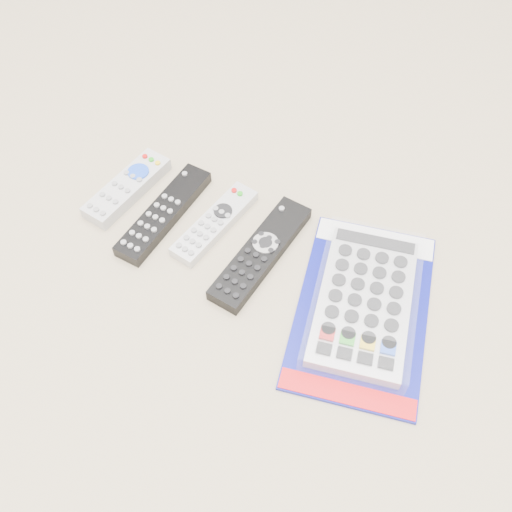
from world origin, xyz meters
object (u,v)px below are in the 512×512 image
at_px(remote_small_grey, 127,188).
at_px(remote_slim_black, 164,213).
at_px(remote_silver_dvd, 215,223).
at_px(remote_large_black, 261,253).
at_px(jumbo_remote_packaged, 364,301).

bearing_deg(remote_small_grey, remote_slim_black, -5.36).
distance_m(remote_silver_dvd, remote_large_black, 0.09).
relative_size(remote_slim_black, remote_silver_dvd, 1.18).
distance_m(remote_small_grey, jumbo_remote_packaged, 0.42).
height_order(remote_small_grey, remote_silver_dvd, remote_small_grey).
bearing_deg(jumbo_remote_packaged, remote_large_black, 163.67).
xyz_separation_m(remote_slim_black, remote_silver_dvd, (0.08, 0.02, -0.00)).
height_order(remote_silver_dvd, remote_large_black, remote_large_black).
relative_size(remote_slim_black, jumbo_remote_packaged, 0.64).
relative_size(remote_small_grey, remote_silver_dvd, 0.97).
bearing_deg(remote_slim_black, remote_large_black, 2.82).
bearing_deg(remote_silver_dvd, remote_small_grey, -170.52).
xyz_separation_m(remote_small_grey, remote_slim_black, (0.08, -0.02, -0.00)).
relative_size(remote_small_grey, remote_slim_black, 0.82).
bearing_deg(remote_small_grey, remote_silver_dvd, 7.55).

